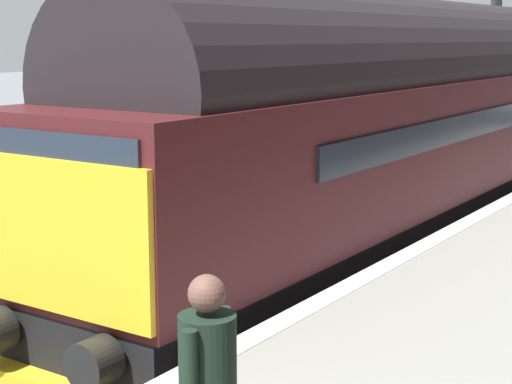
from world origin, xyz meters
name	(u,v)px	position (x,y,z in m)	size (l,w,h in m)	color
ground_plane	(247,327)	(0.00, 0.00, 0.00)	(140.00, 140.00, 0.00)	slate
track_main	(247,324)	(0.00, 0.00, 0.05)	(2.50, 60.00, 0.15)	gray
station_platform	(507,347)	(3.60, 0.00, 0.50)	(4.00, 44.00, 1.01)	gray
diesel_locomotive	(428,114)	(0.00, 6.33, 2.49)	(2.74, 19.97, 4.68)	black
waiting_passenger	(208,384)	(3.40, -5.34, 1.99)	(0.39, 0.50, 1.64)	#25353C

